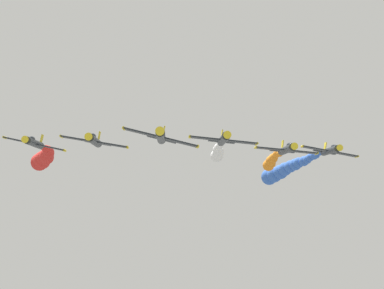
{
  "coord_description": "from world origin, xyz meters",
  "views": [
    {
      "loc": [
        2.76,
        86.21,
        67.62
      ],
      "look_at": [
        0.0,
        0.0,
        75.43
      ],
      "focal_mm": 56.5,
      "sensor_mm": 36.0,
      "label": 1
    }
  ],
  "objects_px": {
    "airplane_lead": "(161,136)",
    "airplane_left_outer": "(287,149)",
    "airplane_left_inner": "(224,139)",
    "airplane_right_inner": "(94,141)",
    "airplane_right_outer": "(34,143)",
    "airplane_trailing": "(331,150)"
  },
  "relations": [
    {
      "from": "airplane_right_inner",
      "to": "airplane_right_outer",
      "type": "bearing_deg",
      "value": -37.98
    },
    {
      "from": "airplane_left_inner",
      "to": "airplane_left_outer",
      "type": "height_order",
      "value": "airplane_left_inner"
    },
    {
      "from": "airplane_lead",
      "to": "airplane_trailing",
      "type": "height_order",
      "value": "airplane_trailing"
    },
    {
      "from": "airplane_lead",
      "to": "airplane_right_inner",
      "type": "relative_size",
      "value": 1.0
    },
    {
      "from": "airplane_lead",
      "to": "airplane_right_outer",
      "type": "bearing_deg",
      "value": -43.53
    },
    {
      "from": "airplane_lead",
      "to": "airplane_left_outer",
      "type": "height_order",
      "value": "airplane_lead"
    },
    {
      "from": "airplane_lead",
      "to": "airplane_left_outer",
      "type": "xyz_separation_m",
      "value": [
        -18.51,
        -16.93,
        -0.16
      ]
    },
    {
      "from": "airplane_left_outer",
      "to": "airplane_right_inner",
      "type": "bearing_deg",
      "value": 12.75
    },
    {
      "from": "airplane_lead",
      "to": "airplane_left_inner",
      "type": "height_order",
      "value": "airplane_left_inner"
    },
    {
      "from": "airplane_left_inner",
      "to": "airplane_right_outer",
      "type": "height_order",
      "value": "airplane_right_outer"
    },
    {
      "from": "airplane_left_outer",
      "to": "airplane_trailing",
      "type": "height_order",
      "value": "airplane_trailing"
    },
    {
      "from": "airplane_left_inner",
      "to": "airplane_trailing",
      "type": "height_order",
      "value": "airplane_left_inner"
    },
    {
      "from": "airplane_right_outer",
      "to": "airplane_trailing",
      "type": "distance_m",
      "value": 47.45
    },
    {
      "from": "airplane_trailing",
      "to": "airplane_lead",
      "type": "bearing_deg",
      "value": 43.41
    },
    {
      "from": "airplane_lead",
      "to": "airplane_left_outer",
      "type": "distance_m",
      "value": 25.08
    },
    {
      "from": "airplane_lead",
      "to": "airplane_left_inner",
      "type": "relative_size",
      "value": 1.0
    },
    {
      "from": "airplane_left_outer",
      "to": "airplane_right_outer",
      "type": "bearing_deg",
      "value": -2.25
    },
    {
      "from": "airplane_left_inner",
      "to": "airplane_trailing",
      "type": "bearing_deg",
      "value": -138.52
    },
    {
      "from": "airplane_left_outer",
      "to": "airplane_lead",
      "type": "bearing_deg",
      "value": 42.45
    },
    {
      "from": "airplane_left_inner",
      "to": "airplane_right_outer",
      "type": "relative_size",
      "value": 1.0
    },
    {
      "from": "airplane_left_inner",
      "to": "airplane_left_outer",
      "type": "relative_size",
      "value": 1.0
    },
    {
      "from": "airplane_lead",
      "to": "airplane_trailing",
      "type": "bearing_deg",
      "value": -136.59
    }
  ]
}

